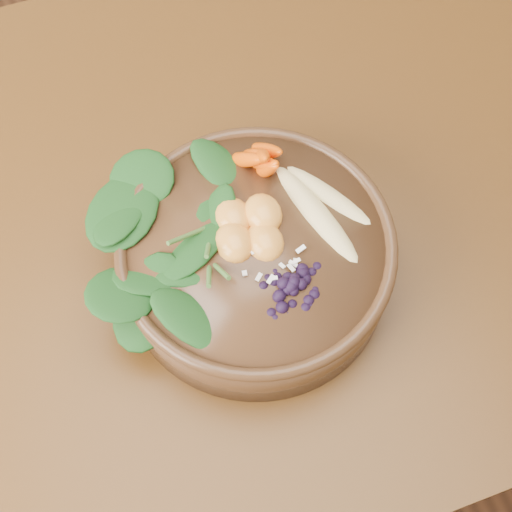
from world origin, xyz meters
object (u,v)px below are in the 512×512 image
mandarin_cluster (249,221)px  banana_halves (323,197)px  carrot_cluster (261,145)px  blueberry_pile (290,279)px  stoneware_bowl (256,260)px  dining_table (296,215)px  kale_heap (188,208)px

mandarin_cluster → banana_halves: bearing=1.4°
carrot_cluster → blueberry_pile: 0.17m
stoneware_bowl → carrot_cluster: carrot_cluster is taller
mandarin_cluster → dining_table: bearing=41.2°
kale_heap → dining_table: bearing=18.5°
carrot_cluster → mandarin_cluster: 0.09m
dining_table → stoneware_bowl: size_ratio=4.91×
stoneware_bowl → mandarin_cluster: (-0.00, 0.02, 0.06)m
stoneware_bowl → kale_heap: kale_heap is taller
stoneware_bowl → banana_halves: size_ratio=1.77×
banana_halves → mandarin_cluster: size_ratio=1.78×
dining_table → kale_heap: (-0.17, -0.06, 0.21)m
dining_table → carrot_cluster: size_ratio=17.81×
dining_table → stoneware_bowl: stoneware_bowl is taller
kale_heap → mandarin_cluster: (0.06, -0.04, -0.01)m
dining_table → blueberry_pile: (-0.09, -0.18, 0.20)m
dining_table → blueberry_pile: bearing=-116.1°
mandarin_cluster → kale_heap: bearing=149.3°
banana_halves → blueberry_pile: bearing=-141.5°
carrot_cluster → banana_halves: bearing=-66.9°
banana_halves → carrot_cluster: bearing=113.1°
banana_halves → blueberry_pile: blueberry_pile is taller
mandarin_cluster → blueberry_pile: (0.02, -0.09, 0.00)m
kale_heap → mandarin_cluster: bearing=-30.7°
stoneware_bowl → mandarin_cluster: bearing=94.8°
kale_heap → blueberry_pile: bearing=-57.1°
dining_table → stoneware_bowl: (-0.10, -0.11, 0.14)m
kale_heap → carrot_cluster: carrot_cluster is taller
carrot_cluster → mandarin_cluster: size_ratio=0.87×
stoneware_bowl → kale_heap: bearing=138.0°
dining_table → kale_heap: 0.27m
carrot_cluster → blueberry_pile: bearing=-109.5°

